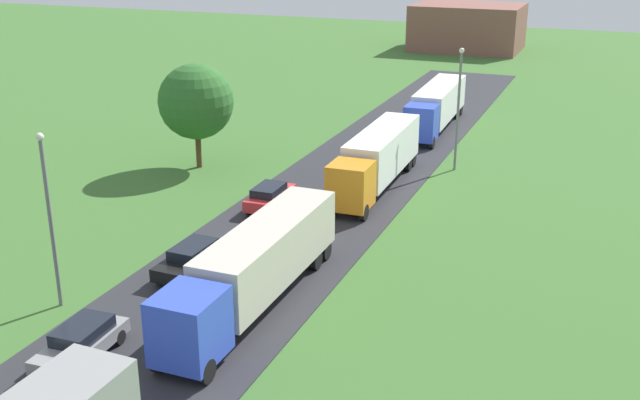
# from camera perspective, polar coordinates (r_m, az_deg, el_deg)

# --- Properties ---
(road) EXTENTS (10.00, 140.00, 0.06)m
(road) POSITION_cam_1_polar(r_m,az_deg,el_deg) (31.55, -15.13, -13.02)
(road) COLOR #2B2B30
(road) RESTS_ON ground
(truck_second) EXTENTS (2.52, 14.03, 3.51)m
(truck_second) POSITION_cam_1_polar(r_m,az_deg,el_deg) (35.32, -4.78, -4.81)
(truck_second) COLOR blue
(truck_second) RESTS_ON road
(truck_third) EXTENTS (2.71, 13.10, 3.67)m
(truck_third) POSITION_cam_1_polar(r_m,az_deg,el_deg) (51.14, 4.25, 3.17)
(truck_third) COLOR orange
(truck_third) RESTS_ON road
(truck_fourth) EXTENTS (2.85, 13.52, 3.56)m
(truck_fourth) POSITION_cam_1_polar(r_m,az_deg,el_deg) (66.90, 8.63, 6.97)
(truck_fourth) COLOR blue
(truck_fourth) RESTS_ON road
(car_third) EXTENTS (2.04, 4.48, 1.44)m
(car_third) POSITION_cam_1_polar(r_m,az_deg,el_deg) (33.14, -17.25, -9.95)
(car_third) COLOR gray
(car_third) RESTS_ON road
(car_fourth) EXTENTS (1.99, 4.62, 1.49)m
(car_fourth) POSITION_cam_1_polar(r_m,az_deg,el_deg) (39.43, -9.47, -4.29)
(car_fourth) COLOR black
(car_fourth) RESTS_ON road
(car_fifth) EXTENTS (1.88, 4.28, 1.52)m
(car_fifth) POSITION_cam_1_polar(r_m,az_deg,el_deg) (47.66, -3.73, 0.28)
(car_fifth) COLOR red
(car_fifth) RESTS_ON road
(lamppost_second) EXTENTS (0.36, 0.36, 8.29)m
(lamppost_second) POSITION_cam_1_polar(r_m,az_deg,el_deg) (36.35, -19.39, -0.88)
(lamppost_second) COLOR slate
(lamppost_second) RESTS_ON ground
(lamppost_third) EXTENTS (0.36, 0.36, 8.72)m
(lamppost_third) POSITION_cam_1_polar(r_m,az_deg,el_deg) (55.11, 10.20, 7.03)
(lamppost_third) COLOR slate
(lamppost_third) RESTS_ON ground
(tree_ash) EXTENTS (5.36, 5.36, 7.53)m
(tree_ash) POSITION_cam_1_polar(r_m,az_deg,el_deg) (55.60, -9.17, 7.20)
(tree_ash) COLOR #513823
(tree_ash) RESTS_ON ground
(distant_building) EXTENTS (14.56, 11.25, 6.18)m
(distant_building) POSITION_cam_1_polar(r_m,az_deg,el_deg) (111.39, 10.88, 12.46)
(distant_building) COLOR brown
(distant_building) RESTS_ON ground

